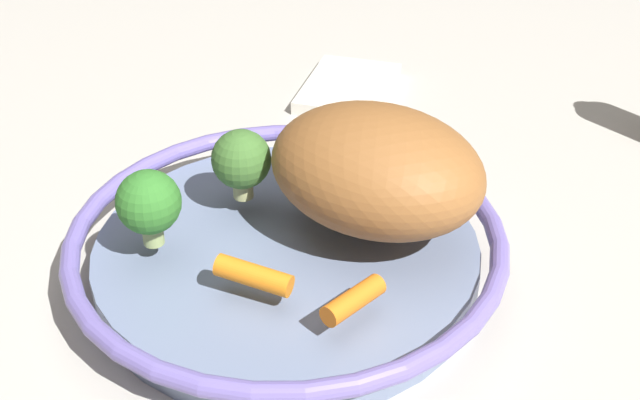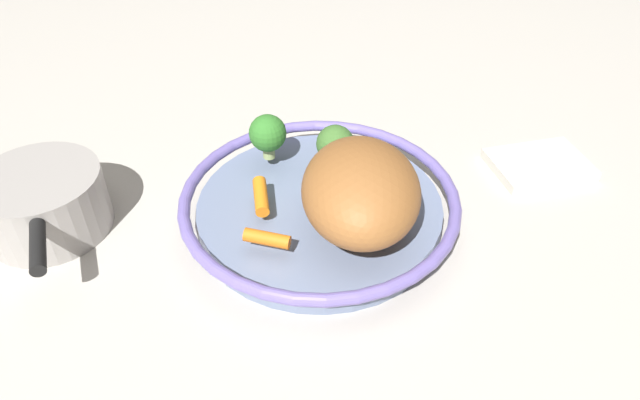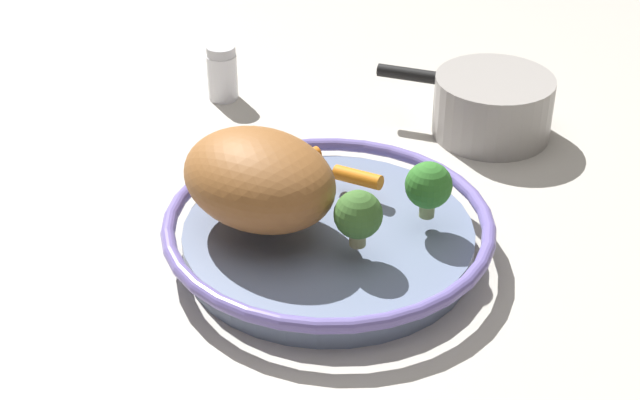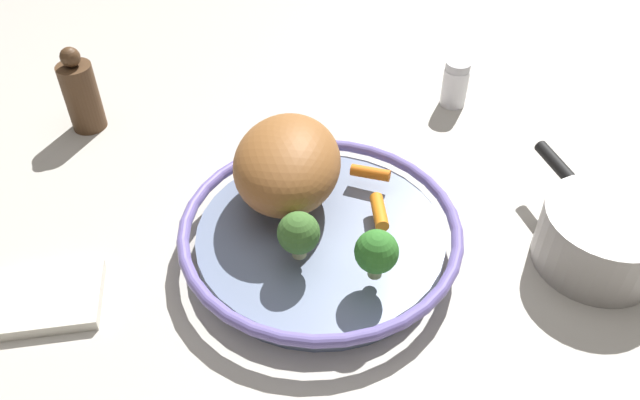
{
  "view_description": "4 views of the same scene",
  "coord_description": "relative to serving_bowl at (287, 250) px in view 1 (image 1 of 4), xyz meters",
  "views": [
    {
      "loc": [
        -0.48,
        0.12,
        0.4
      ],
      "look_at": [
        -0.01,
        -0.02,
        0.07
      ],
      "focal_mm": 46.09,
      "sensor_mm": 36.0,
      "label": 1
    },
    {
      "loc": [
        -0.39,
        -0.36,
        0.47
      ],
      "look_at": [
        -0.02,
        -0.02,
        0.06
      ],
      "focal_mm": 32.27,
      "sensor_mm": 36.0,
      "label": 2
    },
    {
      "loc": [
        0.79,
        -0.11,
        0.58
      ],
      "look_at": [
        -0.01,
        -0.01,
        0.06
      ],
      "focal_mm": 54.56,
      "sensor_mm": 36.0,
      "label": 3
    },
    {
      "loc": [
        0.35,
        0.39,
        0.56
      ],
      "look_at": [
        -0.01,
        -0.02,
        0.06
      ],
      "focal_mm": 35.56,
      "sensor_mm": 36.0,
      "label": 4
    }
  ],
  "objects": [
    {
      "name": "baby_carrot_back",
      "position": [
        -0.1,
        -0.02,
        0.03
      ],
      "size": [
        0.04,
        0.05,
        0.02
      ],
      "primitive_type": "cylinder",
      "rotation": [
        1.61,
        0.0,
        0.51
      ],
      "color": "orange",
      "rests_on": "serving_bowl"
    },
    {
      "name": "baby_carrot_left",
      "position": [
        -0.06,
        0.04,
        0.03
      ],
      "size": [
        0.05,
        0.05,
        0.02
      ],
      "primitive_type": "cylinder",
      "rotation": [
        1.5,
        0.0,
        2.46
      ],
      "color": "orange",
      "rests_on": "serving_bowl"
    },
    {
      "name": "dish_towel",
      "position": [
        0.28,
        -0.15,
        -0.02
      ],
      "size": [
        0.16,
        0.15,
        0.01
      ],
      "primitive_type": "cube",
      "rotation": [
        0.0,
        0.0,
        -0.58
      ],
      "color": "silver",
      "rests_on": "ground_plane"
    },
    {
      "name": "broccoli_floret_edge",
      "position": [
        0.05,
        0.02,
        0.05
      ],
      "size": [
        0.05,
        0.05,
        0.06
      ],
      "color": "tan",
      "rests_on": "serving_bowl"
    },
    {
      "name": "broccoli_floret_small",
      "position": [
        0.01,
        0.1,
        0.06
      ],
      "size": [
        0.05,
        0.05,
        0.06
      ],
      "color": "#97AA66",
      "rests_on": "serving_bowl"
    },
    {
      "name": "serving_bowl",
      "position": [
        0.0,
        0.0,
        0.0
      ],
      "size": [
        0.33,
        0.33,
        0.04
      ],
      "color": "slate",
      "rests_on": "ground_plane"
    },
    {
      "name": "ground_plane",
      "position": [
        0.0,
        0.0,
        -0.02
      ],
      "size": [
        2.08,
        2.08,
        0.0
      ],
      "primitive_type": "plane",
      "color": "#B7B2A8"
    },
    {
      "name": "roast_chicken_piece",
      "position": [
        -0.01,
        -0.07,
        0.07
      ],
      "size": [
        0.21,
        0.2,
        0.09
      ],
      "primitive_type": "ellipsoid",
      "rotation": [
        0.0,
        0.0,
        3.89
      ],
      "color": "#945C2D",
      "rests_on": "serving_bowl"
    }
  ]
}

